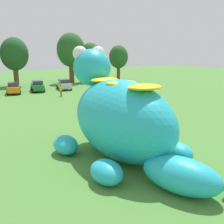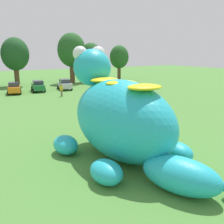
{
  "view_description": "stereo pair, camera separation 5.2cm",
  "coord_description": "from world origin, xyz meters",
  "px_view_note": "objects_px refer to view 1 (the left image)",
  "views": [
    {
      "loc": [
        -8.4,
        -11.04,
        6.18
      ],
      "look_at": [
        -0.11,
        2.16,
        2.57
      ],
      "focal_mm": 42.11,
      "sensor_mm": 36.0,
      "label": 1
    },
    {
      "loc": [
        -8.36,
        -11.06,
        6.18
      ],
      "look_at": [
        -0.11,
        2.16,
        2.57
      ],
      "focal_mm": 42.11,
      "sensor_mm": 36.0,
      "label": 2
    }
  ],
  "objects_px": {
    "car_orange": "(13,88)",
    "spectator_mid_field": "(61,90)",
    "spectator_near_inflatable": "(130,100)",
    "car_silver": "(64,84)",
    "giant_inflatable_creature": "(122,118)",
    "car_green": "(37,86)"
  },
  "relations": [
    {
      "from": "car_orange",
      "to": "spectator_mid_field",
      "type": "xyz_separation_m",
      "value": [
        5.09,
        -6.18,
        -0.01
      ]
    },
    {
      "from": "car_orange",
      "to": "car_silver",
      "type": "xyz_separation_m",
      "value": [
        8.07,
        0.06,
        0.0
      ]
    },
    {
      "from": "car_green",
      "to": "car_silver",
      "type": "relative_size",
      "value": 1.0
    },
    {
      "from": "car_green",
      "to": "spectator_near_inflatable",
      "type": "bearing_deg",
      "value": -74.14
    },
    {
      "from": "giant_inflatable_creature",
      "to": "car_orange",
      "type": "distance_m",
      "value": 28.77
    },
    {
      "from": "spectator_near_inflatable",
      "to": "spectator_mid_field",
      "type": "xyz_separation_m",
      "value": [
        -3.72,
        11.31,
        0.0
      ]
    },
    {
      "from": "car_orange",
      "to": "spectator_mid_field",
      "type": "relative_size",
      "value": 2.55
    },
    {
      "from": "giant_inflatable_creature",
      "to": "car_silver",
      "type": "relative_size",
      "value": 2.92
    },
    {
      "from": "car_silver",
      "to": "car_orange",
      "type": "bearing_deg",
      "value": -179.55
    },
    {
      "from": "car_silver",
      "to": "spectator_mid_field",
      "type": "relative_size",
      "value": 2.53
    },
    {
      "from": "spectator_near_inflatable",
      "to": "car_orange",
      "type": "bearing_deg",
      "value": 116.71
    },
    {
      "from": "car_orange",
      "to": "car_silver",
      "type": "bearing_deg",
      "value": 0.45
    },
    {
      "from": "spectator_mid_field",
      "to": "car_green",
      "type": "bearing_deg",
      "value": 101.7
    },
    {
      "from": "car_orange",
      "to": "spectator_near_inflatable",
      "type": "height_order",
      "value": "car_orange"
    },
    {
      "from": "car_orange",
      "to": "car_green",
      "type": "distance_m",
      "value": 3.75
    },
    {
      "from": "car_orange",
      "to": "car_silver",
      "type": "height_order",
      "value": "same"
    },
    {
      "from": "car_green",
      "to": "spectator_near_inflatable",
      "type": "relative_size",
      "value": 2.54
    },
    {
      "from": "giant_inflatable_creature",
      "to": "spectator_near_inflatable",
      "type": "height_order",
      "value": "giant_inflatable_creature"
    },
    {
      "from": "car_orange",
      "to": "spectator_mid_field",
      "type": "height_order",
      "value": "car_orange"
    },
    {
      "from": "car_orange",
      "to": "spectator_near_inflatable",
      "type": "bearing_deg",
      "value": -63.29
    },
    {
      "from": "car_silver",
      "to": "giant_inflatable_creature",
      "type": "bearing_deg",
      "value": -105.6
    },
    {
      "from": "spectator_near_inflatable",
      "to": "car_silver",
      "type": "bearing_deg",
      "value": 92.4
    }
  ]
}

